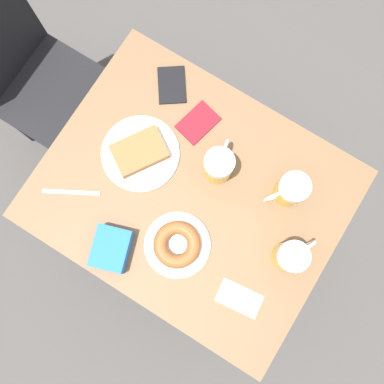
% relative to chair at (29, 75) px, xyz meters
% --- Properties ---
extents(ground_plane, '(8.00, 8.00, 0.00)m').
position_rel_chair_xyz_m(ground_plane, '(-0.10, -0.81, -0.51)').
color(ground_plane, '#474442').
extents(table, '(0.73, 0.92, 0.76)m').
position_rel_chair_xyz_m(table, '(-0.10, -0.81, 0.18)').
color(table, brown).
rests_on(table, ground_plane).
extents(chair, '(0.40, 0.40, 0.83)m').
position_rel_chair_xyz_m(chair, '(0.00, 0.00, 0.00)').
color(chair, black).
rests_on(chair, ground_plane).
extents(plate_with_cake, '(0.25, 0.25, 0.04)m').
position_rel_chair_xyz_m(plate_with_cake, '(-0.08, -0.61, 0.27)').
color(plate_with_cake, white).
rests_on(plate_with_cake, table).
extents(plate_with_donut, '(0.20, 0.20, 0.05)m').
position_rel_chair_xyz_m(plate_with_donut, '(-0.26, -0.86, 0.28)').
color(plate_with_donut, white).
rests_on(plate_with_donut, table).
extents(beer_mug_left, '(0.13, 0.09, 0.13)m').
position_rel_chair_xyz_m(beer_mug_left, '(-0.11, -1.16, 0.32)').
color(beer_mug_left, gold).
rests_on(beer_mug_left, table).
extents(beer_mug_center, '(0.12, 0.10, 0.13)m').
position_rel_chair_xyz_m(beer_mug_center, '(0.05, -1.06, 0.32)').
color(beer_mug_center, gold).
rests_on(beer_mug_center, table).
extents(beer_mug_right, '(0.13, 0.09, 0.13)m').
position_rel_chair_xyz_m(beer_mug_right, '(0.01, -0.84, 0.32)').
color(beer_mug_right, gold).
rests_on(beer_mug_right, table).
extents(napkin_folded, '(0.09, 0.14, 0.00)m').
position_rel_chair_xyz_m(napkin_folded, '(-0.30, -1.10, 0.26)').
color(napkin_folded, white).
rests_on(napkin_folded, table).
extents(fork, '(0.10, 0.16, 0.00)m').
position_rel_chair_xyz_m(fork, '(-0.30, -0.49, 0.26)').
color(fork, silver).
rests_on(fork, table).
extents(passport_near_edge, '(0.15, 0.14, 0.01)m').
position_rel_chair_xyz_m(passport_near_edge, '(0.17, -0.57, 0.26)').
color(passport_near_edge, black).
rests_on(passport_near_edge, table).
extents(passport_far_edge, '(0.14, 0.11, 0.01)m').
position_rel_chair_xyz_m(passport_far_edge, '(0.10, -0.71, 0.26)').
color(passport_far_edge, maroon).
rests_on(passport_far_edge, table).
extents(blue_pouch, '(0.15, 0.14, 0.06)m').
position_rel_chair_xyz_m(blue_pouch, '(-0.37, -0.70, 0.29)').
color(blue_pouch, blue).
rests_on(blue_pouch, table).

